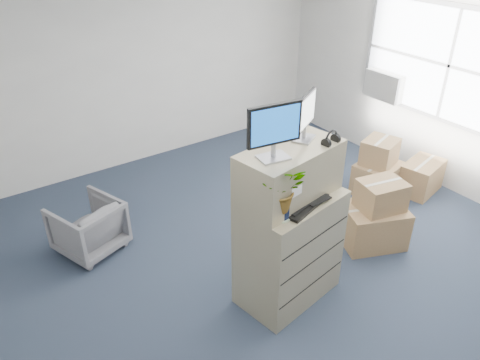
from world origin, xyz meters
name	(u,v)px	position (x,y,z in m)	size (l,w,h in m)	color
ground	(294,275)	(0.00, 0.00, 0.00)	(7.00, 7.00, 0.00)	#222C3E
wall_back	(144,70)	(0.00, 3.51, 1.40)	(6.00, 0.02, 2.80)	silver
window	(451,66)	(2.96, 0.50, 1.70)	(0.07, 2.72, 1.52)	gray
ac_unit	(385,85)	(2.87, 1.40, 1.20)	(0.24, 0.60, 0.40)	beige
filing_cabinet_lower	(289,248)	(-0.24, -0.15, 0.58)	(0.99, 0.61, 1.16)	gray
filing_cabinet_upper	(290,173)	(-0.25, -0.09, 1.41)	(0.99, 0.50, 0.50)	gray
monitor_left	(274,129)	(-0.49, -0.16, 1.93)	(0.49, 0.22, 0.48)	#99999E
monitor_right	(306,114)	(-0.03, -0.02, 1.89)	(0.39, 0.25, 0.43)	#99999E
headphones	(331,139)	(0.11, -0.22, 1.70)	(0.17, 0.17, 0.02)	black
keyboard	(303,204)	(-0.24, -0.29, 1.17)	(0.55, 0.23, 0.03)	black
mouse	(321,189)	(0.08, -0.19, 1.18)	(0.11, 0.07, 0.04)	silver
water_bottle	(295,179)	(-0.17, -0.09, 1.32)	(0.09, 0.09, 0.31)	gray
phone_dock	(285,196)	(-0.32, -0.13, 1.21)	(0.08, 0.07, 0.15)	silver
external_drive	(310,177)	(0.13, 0.02, 1.19)	(0.21, 0.16, 0.06)	black
tissue_box	(308,172)	(0.07, 0.00, 1.28)	(0.29, 0.15, 0.11)	#46A5EF
potted_plant	(281,194)	(-0.52, -0.31, 1.39)	(0.49, 0.52, 0.41)	#B6CDA5
office_chair	(88,225)	(-1.65, 1.71, 0.34)	(0.67, 0.63, 0.69)	slate
cardboard_boxes	(386,191)	(1.77, 0.28, 0.32)	(2.24, 1.43, 0.83)	#906745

